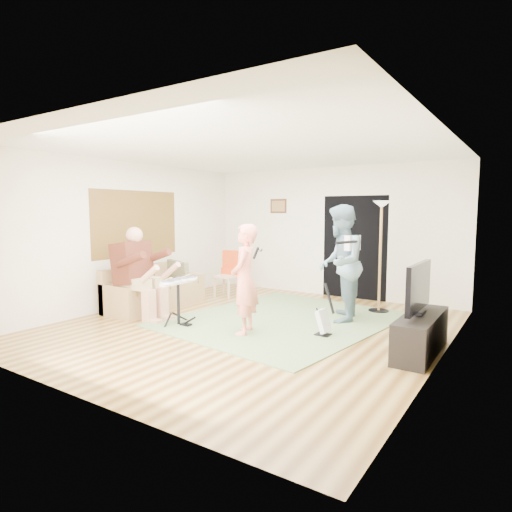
{
  "coord_description": "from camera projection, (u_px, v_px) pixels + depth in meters",
  "views": [
    {
      "loc": [
        3.64,
        -5.36,
        1.79
      ],
      "look_at": [
        -0.08,
        0.3,
        1.07
      ],
      "focal_mm": 30.0,
      "sensor_mm": 36.0,
      "label": 1
    }
  ],
  "objects": [
    {
      "name": "floor",
      "position": [
        250.0,
        327.0,
        6.63
      ],
      "size": [
        6.0,
        6.0,
        0.0
      ],
      "primitive_type": "plane",
      "color": "brown",
      "rests_on": "ground"
    },
    {
      "name": "walls",
      "position": [
        250.0,
        240.0,
        6.49
      ],
      "size": [
        5.5,
        6.0,
        2.7
      ],
      "primitive_type": null,
      "color": "#EEE3CF",
      "rests_on": "floor"
    },
    {
      "name": "ceiling",
      "position": [
        250.0,
        149.0,
        6.35
      ],
      "size": [
        6.0,
        6.0,
        0.0
      ],
      "primitive_type": "plane",
      "rotation": [
        3.14,
        0.0,
        0.0
      ],
      "color": "white",
      "rests_on": "walls"
    },
    {
      "name": "window_blinds",
      "position": [
        137.0,
        224.0,
        8.14
      ],
      "size": [
        0.0,
        2.05,
        2.05
      ],
      "primitive_type": "plane",
      "rotation": [
        1.57,
        0.0,
        1.57
      ],
      "color": "brown",
      "rests_on": "walls"
    },
    {
      "name": "doorway",
      "position": [
        354.0,
        247.0,
        8.7
      ],
      "size": [
        2.1,
        0.0,
        2.1
      ],
      "primitive_type": "plane",
      "rotation": [
        1.57,
        0.0,
        0.0
      ],
      "color": "black",
      "rests_on": "walls"
    },
    {
      "name": "picture_frame",
      "position": [
        278.0,
        206.0,
        9.6
      ],
      "size": [
        0.42,
        0.03,
        0.32
      ],
      "primitive_type": "cube",
      "color": "#3F2314",
      "rests_on": "walls"
    },
    {
      "name": "area_rug",
      "position": [
        283.0,
        319.0,
        7.05
      ],
      "size": [
        3.49,
        3.97,
        0.02
      ],
      "primitive_type": "cube",
      "rotation": [
        0.0,
        0.0,
        -0.13
      ],
      "color": "#607C4B",
      "rests_on": "floor"
    },
    {
      "name": "sofa",
      "position": [
        152.0,
        294.0,
        7.96
      ],
      "size": [
        0.79,
        1.91,
        0.77
      ],
      "color": "#A28151",
      "rests_on": "floor"
    },
    {
      "name": "drummer",
      "position": [
        141.0,
        283.0,
        7.14
      ],
      "size": [
        0.99,
        0.55,
        1.53
      ],
      "color": "#542417",
      "rests_on": "sofa"
    },
    {
      "name": "drum_kit",
      "position": [
        178.0,
        304.0,
        6.71
      ],
      "size": [
        0.41,
        0.73,
        0.75
      ],
      "color": "black",
      "rests_on": "floor"
    },
    {
      "name": "singer",
      "position": [
        244.0,
        279.0,
        6.18
      ],
      "size": [
        0.57,
        0.69,
        1.6
      ],
      "primitive_type": "imported",
      "rotation": [
        0.0,
        0.0,
        -1.19
      ],
      "color": "#FF836E",
      "rests_on": "floor"
    },
    {
      "name": "microphone",
      "position": [
        256.0,
        253.0,
        6.03
      ],
      "size": [
        0.06,
        0.06,
        0.24
      ],
      "primitive_type": null,
      "color": "black",
      "rests_on": "singer"
    },
    {
      "name": "guitarist",
      "position": [
        340.0,
        263.0,
        6.91
      ],
      "size": [
        0.96,
        1.09,
        1.89
      ],
      "primitive_type": "imported",
      "rotation": [
        0.0,
        0.0,
        -1.27
      ],
      "color": "slate",
      "rests_on": "floor"
    },
    {
      "name": "guitar_held",
      "position": [
        353.0,
        243.0,
        6.76
      ],
      "size": [
        0.27,
        0.61,
        0.26
      ],
      "primitive_type": null,
      "rotation": [
        0.0,
        0.0,
        -0.26
      ],
      "color": "silver",
      "rests_on": "guitarist"
    },
    {
      "name": "guitar_spare",
      "position": [
        324.0,
        321.0,
        6.11
      ],
      "size": [
        0.28,
        0.25,
        0.78
      ],
      "color": "black",
      "rests_on": "floor"
    },
    {
      "name": "torchiere_lamp",
      "position": [
        381.0,
        236.0,
        7.48
      ],
      "size": [
        0.35,
        0.35,
        1.97
      ],
      "color": "black",
      "rests_on": "floor"
    },
    {
      "name": "dining_chair",
      "position": [
        227.0,
        280.0,
        8.94
      ],
      "size": [
        0.44,
        0.45,
        0.96
      ],
      "rotation": [
        0.0,
        0.0,
        0.07
      ],
      "color": "beige",
      "rests_on": "floor"
    },
    {
      "name": "tv_cabinet",
      "position": [
        421.0,
        334.0,
        5.35
      ],
      "size": [
        0.4,
        1.4,
        0.5
      ],
      "primitive_type": "cube",
      "color": "black",
      "rests_on": "floor"
    },
    {
      "name": "television",
      "position": [
        419.0,
        287.0,
        5.32
      ],
      "size": [
        0.06,
        1.05,
        0.6
      ],
      "primitive_type": "cube",
      "color": "black",
      "rests_on": "tv_cabinet"
    }
  ]
}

